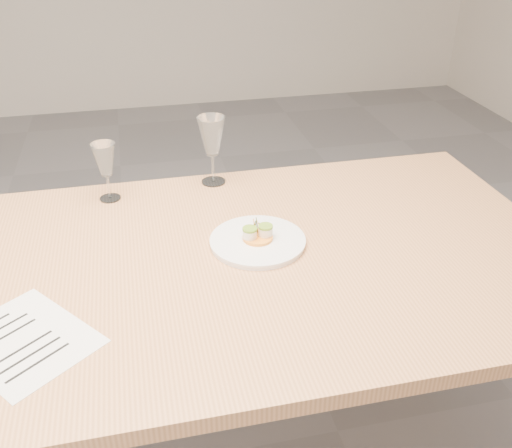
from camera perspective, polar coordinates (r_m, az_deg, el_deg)
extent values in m
cube|color=tan|center=(1.46, -14.97, -5.36)|extent=(2.40, 1.00, 0.04)
cylinder|color=tan|center=(2.23, 15.83, -3.62)|extent=(0.07, 0.07, 0.71)
cylinder|color=white|center=(1.51, 0.17, -1.78)|extent=(0.25, 0.25, 0.01)
cylinder|color=white|center=(1.51, 0.17, -1.59)|extent=(0.25, 0.25, 0.01)
cylinder|color=#FFA330|center=(1.50, 0.17, -1.40)|extent=(0.08, 0.08, 0.01)
cylinder|color=#F9E7CB|center=(1.49, -0.62, -0.98)|extent=(0.04, 0.04, 0.02)
cylinder|color=#F9E7CB|center=(1.50, 0.95, -0.73)|extent=(0.04, 0.04, 0.02)
cylinder|color=olive|center=(1.48, -0.62, -0.50)|extent=(0.04, 0.04, 0.01)
cylinder|color=olive|center=(1.49, 0.96, -0.24)|extent=(0.04, 0.04, 0.01)
cylinder|color=#CABF6B|center=(1.48, 2.37, -2.12)|extent=(0.04, 0.04, 0.00)
cube|color=white|center=(1.30, -22.14, -10.69)|extent=(0.35, 0.36, 0.00)
cube|color=black|center=(1.33, -23.82, -10.24)|extent=(0.12, 0.09, 0.00)
cube|color=black|center=(1.28, -22.44, -11.49)|extent=(0.12, 0.09, 0.00)
cube|color=black|center=(1.26, -21.72, -12.14)|extent=(0.12, 0.09, 0.00)
cube|color=black|center=(1.24, -20.96, -12.81)|extent=(0.12, 0.09, 0.00)
cylinder|color=white|center=(1.79, -14.37, 2.52)|extent=(0.06, 0.06, 0.00)
cylinder|color=white|center=(1.77, -14.53, 3.66)|extent=(0.01, 0.01, 0.08)
cone|color=white|center=(1.74, -14.90, 6.25)|extent=(0.07, 0.07, 0.10)
cylinder|color=white|center=(1.84, -4.27, 4.25)|extent=(0.08, 0.08, 0.00)
cylinder|color=white|center=(1.82, -4.33, 5.63)|extent=(0.01, 0.01, 0.09)
cone|color=white|center=(1.78, -4.46, 8.76)|extent=(0.09, 0.09, 0.12)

